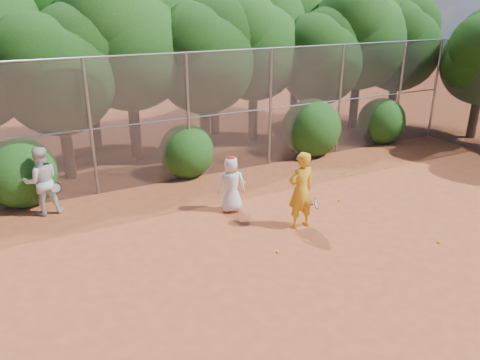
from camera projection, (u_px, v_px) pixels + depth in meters
ground at (328, 251)px, 10.88m from camera, size 80.00×80.00×0.00m
fence_back at (214, 113)px, 15.06m from camera, size 20.05×0.09×4.03m
tree_2 at (58, 66)px, 14.15m from camera, size 3.99×3.47×5.47m
tree_3 at (129, 34)px, 15.78m from camera, size 4.89×4.26×6.70m
tree_4 at (204, 52)px, 16.59m from camera, size 4.19×3.64×5.73m
tree_5 at (254, 39)px, 18.23m from camera, size 4.51×3.92×6.17m
tree_6 at (321, 54)px, 18.68m from camera, size 3.86×3.36×5.29m
tree_7 at (361, 30)px, 19.98m from camera, size 4.77×4.14×6.53m
tree_8 at (399, 40)px, 20.76m from camera, size 4.25×3.70×5.82m
tree_10 at (85, 25)px, 17.09m from camera, size 5.15×4.48×7.06m
tree_11 at (214, 34)px, 19.08m from camera, size 4.64×4.03×6.35m
tree_12 at (298, 22)px, 21.40m from camera, size 5.02×4.37×6.88m
bush_0 at (20, 170)px, 13.14m from camera, size 2.00×2.00×2.00m
bush_1 at (186, 149)px, 15.34m from camera, size 1.80×1.80×1.80m
bush_2 at (312, 125)px, 17.43m from camera, size 2.20×2.20×2.20m
bush_3 at (382, 119)px, 19.00m from camera, size 1.90×1.90×1.90m
player_yellow at (301, 190)px, 11.71m from camera, size 0.88×0.60×2.01m
player_teen at (231, 184)px, 12.70m from camera, size 0.89×0.73×1.59m
player_white at (42, 181)px, 12.48m from camera, size 0.94×0.82×1.89m
ball_0 at (339, 200)px, 13.55m from camera, size 0.07×0.07×0.07m
ball_1 at (352, 175)px, 15.53m from camera, size 0.07×0.07×0.07m
ball_2 at (439, 242)px, 11.22m from camera, size 0.07×0.07×0.07m
ball_3 at (277, 251)px, 10.81m from camera, size 0.07×0.07×0.07m
ball_4 at (342, 173)px, 15.73m from camera, size 0.07×0.07×0.07m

